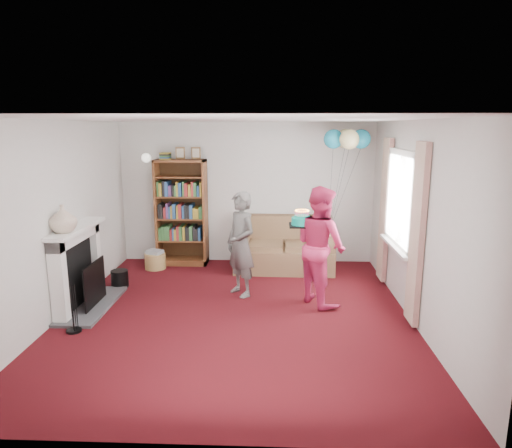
{
  "coord_description": "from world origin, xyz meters",
  "views": [
    {
      "loc": [
        0.5,
        -5.57,
        2.41
      ],
      "look_at": [
        0.24,
        0.6,
        1.09
      ],
      "focal_mm": 32.0,
      "sensor_mm": 36.0,
      "label": 1
    }
  ],
  "objects_px": {
    "birthday_cake": "(302,221)",
    "person_striped": "(241,244)",
    "bookcase": "(182,213)",
    "sofa": "(284,249)",
    "person_magenta": "(320,245)"
  },
  "relations": [
    {
      "from": "bookcase",
      "to": "birthday_cake",
      "type": "height_order",
      "value": "bookcase"
    },
    {
      "from": "bookcase",
      "to": "person_striped",
      "type": "bearing_deg",
      "value": -53.08
    },
    {
      "from": "bookcase",
      "to": "person_magenta",
      "type": "relative_size",
      "value": 1.26
    },
    {
      "from": "person_striped",
      "to": "person_magenta",
      "type": "relative_size",
      "value": 0.93
    },
    {
      "from": "bookcase",
      "to": "birthday_cake",
      "type": "bearing_deg",
      "value": -41.35
    },
    {
      "from": "sofa",
      "to": "person_magenta",
      "type": "bearing_deg",
      "value": -72.07
    },
    {
      "from": "person_striped",
      "to": "person_magenta",
      "type": "xyz_separation_m",
      "value": [
        1.11,
        -0.25,
        0.06
      ]
    },
    {
      "from": "bookcase",
      "to": "birthday_cake",
      "type": "relative_size",
      "value": 6.03
    },
    {
      "from": "bookcase",
      "to": "person_striped",
      "type": "distance_m",
      "value": 1.94
    },
    {
      "from": "bookcase",
      "to": "sofa",
      "type": "xyz_separation_m",
      "value": [
        1.81,
        -0.23,
        -0.58
      ]
    },
    {
      "from": "sofa",
      "to": "person_striped",
      "type": "bearing_deg",
      "value": -114.91
    },
    {
      "from": "birthday_cake",
      "to": "person_striped",
      "type": "bearing_deg",
      "value": 165.03
    },
    {
      "from": "sofa",
      "to": "person_striped",
      "type": "distance_m",
      "value": 1.53
    },
    {
      "from": "bookcase",
      "to": "person_magenta",
      "type": "bearing_deg",
      "value": -38.3
    },
    {
      "from": "sofa",
      "to": "person_striped",
      "type": "relative_size",
      "value": 1.1
    }
  ]
}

